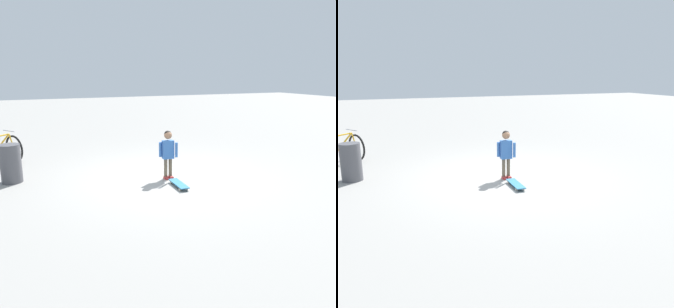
% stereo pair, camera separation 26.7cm
% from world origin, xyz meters
% --- Properties ---
extents(ground_plane, '(50.00, 50.00, 0.00)m').
position_xyz_m(ground_plane, '(0.00, 0.00, 0.00)').
color(ground_plane, gray).
extents(child_person, '(0.23, 0.36, 1.06)m').
position_xyz_m(child_person, '(-0.09, -0.03, 0.66)').
color(child_person, brown).
rests_on(child_person, ground).
extents(skateboard, '(0.68, 0.22, 0.07)m').
position_xyz_m(skateboard, '(-0.70, -0.01, 0.06)').
color(skateboard, teal).
rests_on(skateboard, ground).
extents(trash_bin, '(0.43, 0.43, 0.82)m').
position_xyz_m(trash_bin, '(0.97, 3.11, 0.41)').
color(trash_bin, '#4C4C51').
rests_on(trash_bin, ground).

